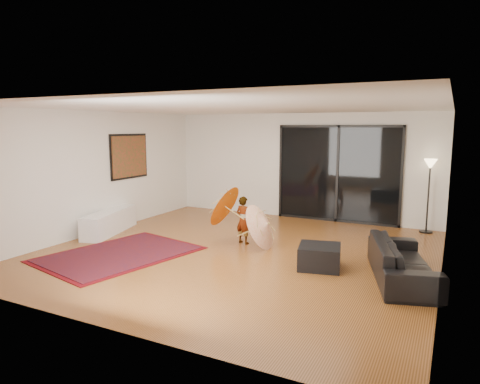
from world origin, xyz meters
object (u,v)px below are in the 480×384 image
Objects in this scene: sofa at (402,261)px; child at (243,220)px; media_console at (110,222)px; ottoman at (320,257)px.

sofa is 3.23m from child.
child reaches higher than sofa.
child reaches higher than media_console.
child is at bearing 156.17° from ottoman.
ottoman is (-1.30, -0.03, -0.11)m from sofa.
child is (3.07, 0.56, 0.24)m from media_console.
child reaches higher than ottoman.
media_console is at bearing 71.77° from sofa.
sofa is (6.20, -0.22, 0.05)m from media_console.
sofa is 1.31m from ottoman.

